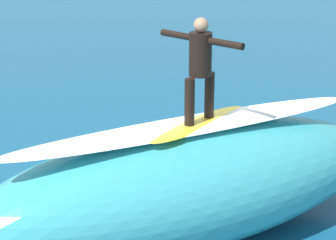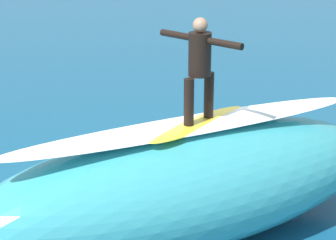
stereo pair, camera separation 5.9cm
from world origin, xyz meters
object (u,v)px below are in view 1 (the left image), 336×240
Objects in this scene: surfer_paddling at (141,145)px; surfboard_riding at (199,124)px; surfer_riding at (200,62)px; surfboard_paddling at (146,155)px.

surfboard_riding is at bearing -28.15° from surfer_paddling.
surfboard_riding is at bearing -39.89° from surfer_riding.
surfboard_riding reaches higher than surfer_paddling.
surfer_paddling reaches higher than surfboard_paddling.
surfer_riding reaches higher than surfboard_riding.
surfer_riding is 0.63× the size of surfboard_paddling.
surfboard_paddling is at bearing -0.00° from surfer_paddling.
surfboard_riding is 0.93m from surfer_riding.
surfboard_paddling is 1.58× the size of surfer_paddling.
surfer_riding reaches higher than surfer_paddling.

